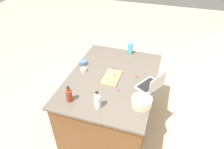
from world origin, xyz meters
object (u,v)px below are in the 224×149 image
at_px(ramekin_medium, 84,70).
at_px(candy_bag, 130,48).
at_px(ramekin_small, 83,63).
at_px(laptop, 152,85).
at_px(mixing_bowl_large, 142,102).
at_px(bottle_soy, 69,95).
at_px(butter_stick_left, 113,74).
at_px(cutting_board, 112,77).
at_px(bottle_vinegar, 97,101).

height_order(ramekin_medium, candy_bag, candy_bag).
bearing_deg(ramekin_small, laptop, 77.64).
bearing_deg(ramekin_medium, candy_bag, 143.24).
bearing_deg(mixing_bowl_large, ramekin_medium, -114.95).
bearing_deg(candy_bag, ramekin_medium, -36.76).
relative_size(mixing_bowl_large, bottle_soy, 1.16).
bearing_deg(butter_stick_left, cutting_board, 0.00).
bearing_deg(butter_stick_left, bottle_vinegar, 0.88).
xyz_separation_m(laptop, bottle_vinegar, (0.50, -0.51, 0.04)).
bearing_deg(butter_stick_left, ramekin_small, -106.99).
distance_m(mixing_bowl_large, butter_stick_left, 0.61).
xyz_separation_m(bottle_vinegar, butter_stick_left, (-0.58, -0.01, -0.05)).
relative_size(cutting_board, ramekin_medium, 3.94).
bearing_deg(laptop, cutting_board, -94.19).
relative_size(mixing_bowl_large, butter_stick_left, 2.10).
distance_m(ramekin_small, candy_bag, 0.77).
bearing_deg(butter_stick_left, mixing_bowl_large, 48.81).
distance_m(laptop, ramekin_small, 1.04).
height_order(butter_stick_left, ramekin_medium, butter_stick_left).
relative_size(bottle_vinegar, bottle_soy, 1.11).
xyz_separation_m(cutting_board, ramekin_small, (-0.18, -0.49, 0.02)).
xyz_separation_m(cutting_board, butter_stick_left, (-0.03, 0.00, 0.03)).
relative_size(mixing_bowl_large, ramekin_small, 2.17).
relative_size(cutting_board, ramekin_small, 3.11).
bearing_deg(bottle_vinegar, cutting_board, -179.07).
bearing_deg(bottle_soy, bottle_vinegar, 89.67).
bearing_deg(butter_stick_left, bottle_soy, -29.88).
xyz_separation_m(laptop, cutting_board, (-0.04, -0.52, -0.04)).
distance_m(mixing_bowl_large, bottle_soy, 0.81).
distance_m(laptop, ramekin_medium, 0.94).
bearing_deg(ramekin_medium, bottle_soy, 8.22).
bearing_deg(bottle_vinegar, candy_bag, 176.74).
relative_size(bottle_vinegar, cutting_board, 0.67).
xyz_separation_m(laptop, bottle_soy, (0.50, -0.85, 0.03)).
bearing_deg(laptop, bottle_soy, -59.46).
height_order(laptop, candy_bag, laptop).
distance_m(bottle_soy, butter_stick_left, 0.66).
bearing_deg(mixing_bowl_large, candy_bag, -160.31).
distance_m(ramekin_medium, candy_bag, 0.83).
height_order(laptop, mixing_bowl_large, laptop).
bearing_deg(mixing_bowl_large, cutting_board, -128.72).
height_order(mixing_bowl_large, ramekin_medium, mixing_bowl_large).
bearing_deg(ramekin_small, bottle_vinegar, 34.46).
relative_size(bottle_vinegar, candy_bag, 1.30).
bearing_deg(cutting_board, laptop, 85.81).
bearing_deg(bottle_vinegar, laptop, 134.53).
height_order(mixing_bowl_large, cutting_board, mixing_bowl_large).
height_order(laptop, ramekin_small, laptop).
distance_m(laptop, butter_stick_left, 0.53).
xyz_separation_m(bottle_vinegar, candy_bag, (-1.24, 0.07, -0.00)).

